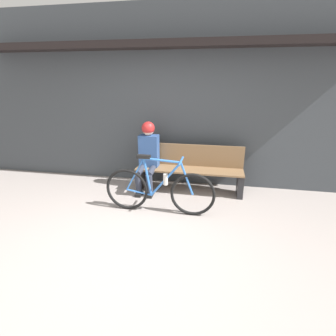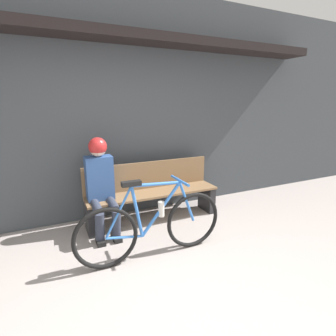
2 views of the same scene
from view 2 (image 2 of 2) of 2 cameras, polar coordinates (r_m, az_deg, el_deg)
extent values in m
plane|color=gray|center=(2.35, 3.25, -31.38)|extent=(24.00, 24.00, 0.00)
cube|color=#3D4247|center=(3.89, -13.37, 12.61)|extent=(12.00, 0.12, 3.20)
cube|color=black|center=(3.71, -13.25, 26.54)|extent=(6.60, 0.44, 0.12)
cube|color=brown|center=(3.76, -3.12, -5.41)|extent=(1.90, 0.42, 0.03)
cube|color=brown|center=(3.87, -4.24, -1.52)|extent=(1.90, 0.03, 0.40)
cube|color=#232326|center=(3.63, -16.59, -10.45)|extent=(0.10, 0.36, 0.41)
cube|color=#232326|center=(4.23, 8.38, -6.45)|extent=(0.10, 0.36, 0.41)
torus|color=black|center=(2.82, -13.35, -14.71)|extent=(0.67, 0.04, 0.67)
torus|color=black|center=(3.14, 5.51, -11.22)|extent=(0.67, 0.04, 0.67)
cylinder|color=blue|center=(2.76, -2.50, -3.51)|extent=(0.55, 0.03, 0.07)
cylinder|color=blue|center=(2.88, -1.49, -8.90)|extent=(0.47, 0.03, 0.57)
cylinder|color=blue|center=(2.79, -6.76, -9.45)|extent=(0.14, 0.03, 0.59)
cylinder|color=blue|center=(2.87, -9.40, -14.64)|extent=(0.39, 0.03, 0.09)
cylinder|color=blue|center=(2.73, -10.69, -9.45)|extent=(0.31, 0.02, 0.53)
cylinder|color=blue|center=(3.00, 4.09, -7.36)|extent=(0.21, 0.03, 0.50)
cube|color=black|center=(2.66, -8.00, -3.37)|extent=(0.20, 0.07, 0.05)
cylinder|color=blue|center=(2.87, 2.58, -2.75)|extent=(0.03, 0.40, 0.03)
cylinder|color=beige|center=(2.88, -1.49, -8.90)|extent=(0.07, 0.07, 0.17)
cylinder|color=#2D3342|center=(3.38, -15.34, -8.13)|extent=(0.11, 0.39, 0.13)
cylinder|color=#2D3342|center=(3.31, -14.63, -12.21)|extent=(0.11, 0.17, 0.38)
cube|color=black|center=(3.43, -14.50, -15.13)|extent=(0.10, 0.22, 0.06)
cylinder|color=#2D3342|center=(3.41, -12.01, -7.70)|extent=(0.11, 0.39, 0.13)
cylinder|color=#2D3342|center=(3.34, -11.19, -11.72)|extent=(0.11, 0.17, 0.38)
cube|color=black|center=(3.46, -11.14, -14.64)|extent=(0.10, 0.22, 0.06)
cube|color=#2D4C84|center=(3.51, -14.70, -2.10)|extent=(0.34, 0.22, 0.57)
sphere|color=beige|center=(3.41, -15.04, 4.05)|extent=(0.20, 0.20, 0.20)
sphere|color=#B22323|center=(3.40, -15.07, 4.54)|extent=(0.23, 0.23, 0.23)
camera|label=1|loc=(2.10, 98.70, 6.05)|focal=28.00mm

